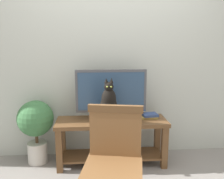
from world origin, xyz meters
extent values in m
cube|color=#B7BCB2|center=(0.00, 0.82, 1.40)|extent=(7.00, 0.12, 2.80)
cube|color=brown|center=(-0.02, 0.46, 0.52)|extent=(1.30, 0.42, 0.04)
cube|color=brown|center=(-0.62, 0.30, 0.25)|extent=(0.07, 0.07, 0.50)
cube|color=brown|center=(0.58, 0.30, 0.25)|extent=(0.07, 0.07, 0.50)
cube|color=brown|center=(-0.62, 0.62, 0.25)|extent=(0.07, 0.07, 0.50)
cube|color=brown|center=(0.58, 0.62, 0.25)|extent=(0.07, 0.07, 0.50)
cube|color=brown|center=(-0.02, 0.46, 0.10)|extent=(1.20, 0.34, 0.02)
cube|color=#4C4C51|center=(-0.02, 0.55, 0.56)|extent=(0.34, 0.20, 0.03)
cube|color=#4C4C51|center=(-0.02, 0.55, 0.60)|extent=(0.06, 0.04, 0.05)
cube|color=#4C4C51|center=(-0.02, 0.55, 0.88)|extent=(0.84, 0.05, 0.51)
cube|color=navy|center=(-0.02, 0.52, 0.88)|extent=(0.78, 0.01, 0.45)
sphere|color=#2672F2|center=(0.38, 0.52, 0.64)|extent=(0.01, 0.01, 0.01)
cube|color=#BCBCC1|center=(-0.06, 0.38, 0.57)|extent=(0.37, 0.29, 0.05)
cube|color=black|center=(-0.06, 0.24, 0.57)|extent=(0.22, 0.01, 0.03)
ellipsoid|color=black|center=(-0.06, 0.38, 0.74)|extent=(0.19, 0.25, 0.28)
ellipsoid|color=black|center=(-0.06, 0.35, 0.82)|extent=(0.16, 0.16, 0.25)
sphere|color=black|center=(-0.06, 0.34, 0.97)|extent=(0.10, 0.10, 0.10)
cone|color=black|center=(-0.09, 0.34, 1.04)|extent=(0.05, 0.05, 0.06)
cone|color=black|center=(-0.03, 0.34, 1.04)|extent=(0.05, 0.05, 0.06)
sphere|color=#B2C64C|center=(-0.08, 0.29, 0.98)|extent=(0.02, 0.02, 0.02)
sphere|color=#B2C64C|center=(-0.04, 0.29, 0.98)|extent=(0.02, 0.02, 0.02)
cylinder|color=black|center=(0.00, 0.29, 0.62)|extent=(0.07, 0.21, 0.04)
cube|color=brown|center=(-0.09, -0.57, 0.49)|extent=(0.53, 0.53, 0.04)
cube|color=brown|center=(-0.05, -0.37, 0.73)|extent=(0.43, 0.12, 0.44)
cube|color=brown|center=(-0.05, -0.37, 0.92)|extent=(0.45, 0.13, 0.06)
cube|color=olive|center=(0.43, 0.51, 0.56)|extent=(0.20, 0.14, 0.02)
cube|color=#33477A|center=(0.45, 0.51, 0.58)|extent=(0.20, 0.17, 0.03)
cylinder|color=beige|center=(-0.92, 0.56, 0.13)|extent=(0.23, 0.23, 0.25)
cylinder|color=#332319|center=(-0.92, 0.56, 0.24)|extent=(0.21, 0.21, 0.02)
cylinder|color=#4C3823|center=(-0.92, 0.56, 0.32)|extent=(0.04, 0.04, 0.13)
sphere|color=#386B3D|center=(-0.92, 0.56, 0.56)|extent=(0.43, 0.43, 0.43)
camera|label=1|loc=(-0.24, -2.29, 1.45)|focal=39.42mm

